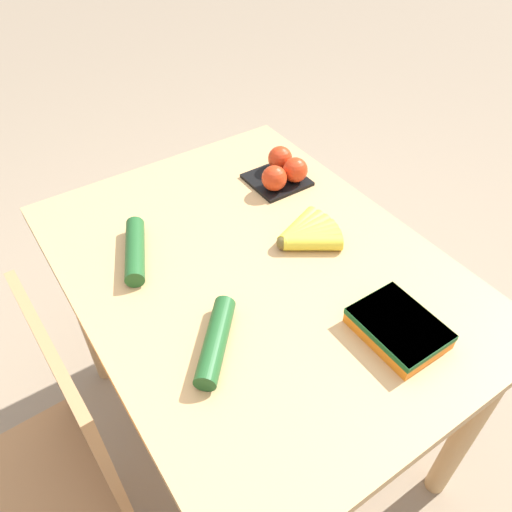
{
  "coord_description": "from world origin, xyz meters",
  "views": [
    {
      "loc": [
        -0.71,
        0.48,
        1.6
      ],
      "look_at": [
        0.0,
        0.0,
        0.79
      ],
      "focal_mm": 35.0,
      "sensor_mm": 36.0,
      "label": 1
    }
  ],
  "objects_px": {
    "carrot_bag": "(399,327)",
    "cucumber_far": "(135,250)",
    "cucumber_near": "(216,341)",
    "chair": "(47,488)",
    "tomato_pack": "(282,171)",
    "banana_bunch": "(307,234)"
  },
  "relations": [
    {
      "from": "cucumber_near",
      "to": "tomato_pack",
      "type": "bearing_deg",
      "value": -48.78
    },
    {
      "from": "banana_bunch",
      "to": "tomato_pack",
      "type": "xyz_separation_m",
      "value": [
        0.24,
        -0.1,
        0.02
      ]
    },
    {
      "from": "tomato_pack",
      "to": "cucumber_far",
      "type": "relative_size",
      "value": 0.75
    },
    {
      "from": "cucumber_near",
      "to": "cucumber_far",
      "type": "distance_m",
      "value": 0.34
    },
    {
      "from": "banana_bunch",
      "to": "tomato_pack",
      "type": "relative_size",
      "value": 1.07
    },
    {
      "from": "banana_bunch",
      "to": "cucumber_far",
      "type": "relative_size",
      "value": 0.81
    },
    {
      "from": "banana_bunch",
      "to": "carrot_bag",
      "type": "xyz_separation_m",
      "value": [
        -0.34,
        0.03,
        0.0
      ]
    },
    {
      "from": "cucumber_near",
      "to": "cucumber_far",
      "type": "bearing_deg",
      "value": 4.04
    },
    {
      "from": "banana_bunch",
      "to": "carrot_bag",
      "type": "distance_m",
      "value": 0.34
    },
    {
      "from": "chair",
      "to": "cucumber_far",
      "type": "distance_m",
      "value": 0.56
    },
    {
      "from": "chair",
      "to": "cucumber_near",
      "type": "height_order",
      "value": "chair"
    },
    {
      "from": "banana_bunch",
      "to": "carrot_bag",
      "type": "height_order",
      "value": "carrot_bag"
    },
    {
      "from": "tomato_pack",
      "to": "carrot_bag",
      "type": "xyz_separation_m",
      "value": [
        -0.58,
        0.13,
        -0.01
      ]
    },
    {
      "from": "carrot_bag",
      "to": "cucumber_far",
      "type": "relative_size",
      "value": 0.88
    },
    {
      "from": "banana_bunch",
      "to": "cucumber_far",
      "type": "bearing_deg",
      "value": 64.57
    },
    {
      "from": "chair",
      "to": "cucumber_far",
      "type": "xyz_separation_m",
      "value": [
        0.27,
        -0.38,
        0.31
      ]
    },
    {
      "from": "cucumber_near",
      "to": "banana_bunch",
      "type": "bearing_deg",
      "value": -66.06
    },
    {
      "from": "carrot_bag",
      "to": "cucumber_far",
      "type": "bearing_deg",
      "value": 34.2
    },
    {
      "from": "cucumber_near",
      "to": "carrot_bag",
      "type": "bearing_deg",
      "value": -118.75
    },
    {
      "from": "cucumber_far",
      "to": "carrot_bag",
      "type": "bearing_deg",
      "value": -145.8
    },
    {
      "from": "tomato_pack",
      "to": "cucumber_near",
      "type": "bearing_deg",
      "value": 131.22
    },
    {
      "from": "chair",
      "to": "banana_bunch",
      "type": "distance_m",
      "value": 0.83
    }
  ]
}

